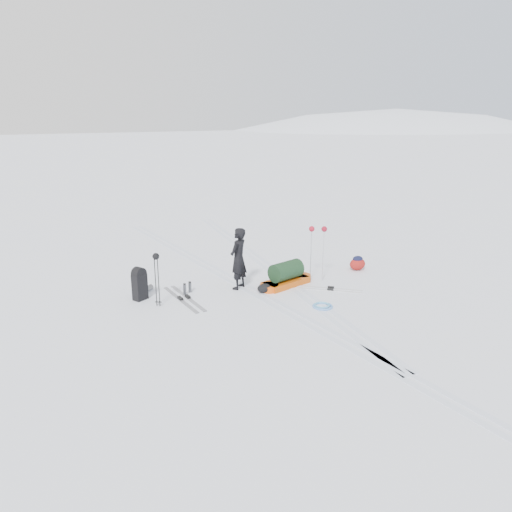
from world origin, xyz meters
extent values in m
plane|color=white|center=(0.00, 0.00, 0.00)|extent=(200.00, 200.00, 0.00)
ellipsoid|color=white|center=(90.00, 90.00, -75.00)|extent=(256.00, 192.00, 160.00)
cube|color=silver|center=(-0.12, 0.00, 0.00)|extent=(1.40, 17.97, 0.01)
cube|color=silver|center=(0.12, 0.00, 0.00)|extent=(1.40, 17.97, 0.01)
cube|color=silver|center=(1.28, 2.00, 0.00)|extent=(2.09, 13.88, 0.01)
cube|color=silver|center=(1.52, 2.00, 0.00)|extent=(2.09, 13.88, 0.01)
imported|color=black|center=(-0.22, 0.57, 0.81)|extent=(0.71, 0.65, 1.62)
cube|color=#C04E0B|center=(0.98, 0.16, 0.08)|extent=(1.43, 0.85, 0.17)
cylinder|color=#C24A0B|center=(1.58, 0.30, 0.08)|extent=(0.59, 0.59, 0.17)
cylinder|color=#EB560D|center=(0.38, 0.01, 0.08)|extent=(0.59, 0.59, 0.17)
cylinder|color=black|center=(0.98, 0.16, 0.41)|extent=(0.98, 0.69, 0.49)
cube|color=black|center=(-2.72, 0.99, 0.33)|extent=(0.40, 0.35, 0.66)
cylinder|color=black|center=(-2.72, 0.99, 0.67)|extent=(0.38, 0.34, 0.32)
cube|color=black|center=(-2.58, 1.08, 0.23)|extent=(0.14, 0.18, 0.28)
cylinder|color=slate|center=(-2.47, 1.42, 0.07)|extent=(0.48, 0.44, 0.14)
cylinder|color=black|center=(-2.49, 0.40, 0.61)|extent=(0.02, 0.02, 1.21)
cylinder|color=black|center=(-2.44, 0.34, 0.61)|extent=(0.02, 0.02, 1.21)
torus|color=black|center=(-2.49, 0.40, 0.09)|extent=(0.10, 0.10, 0.01)
torus|color=black|center=(-2.44, 0.34, 0.09)|extent=(0.10, 0.10, 0.01)
sphere|color=black|center=(-2.46, 0.37, 1.23)|extent=(0.16, 0.16, 0.16)
cylinder|color=#B2B6B9|center=(1.80, 0.21, 0.71)|extent=(0.03, 0.03, 1.43)
cylinder|color=silver|center=(2.08, 0.03, 0.71)|extent=(0.03, 0.03, 1.43)
torus|color=silver|center=(1.80, 0.21, 0.11)|extent=(0.13, 0.13, 0.01)
torus|color=silver|center=(2.08, 0.03, 0.11)|extent=(0.13, 0.13, 0.01)
sphere|color=maroon|center=(1.80, 0.21, 1.45)|extent=(0.15, 0.15, 0.15)
sphere|color=maroon|center=(2.08, 0.03, 1.45)|extent=(0.15, 0.15, 0.15)
cube|color=#9C9EA4|center=(-1.67, 0.50, 0.01)|extent=(0.19, 2.02, 0.02)
cube|color=#919399|center=(-1.87, 0.49, 0.01)|extent=(0.19, 2.02, 0.02)
cube|color=black|center=(-1.67, 0.50, 0.05)|extent=(0.09, 0.21, 0.06)
cube|color=black|center=(-1.87, 0.49, 0.05)|extent=(0.09, 0.21, 0.06)
cube|color=silver|center=(1.78, -0.75, 0.01)|extent=(1.28, 1.16, 0.01)
cube|color=silver|center=(1.89, -0.62, 0.01)|extent=(1.28, 1.16, 0.01)
cube|color=black|center=(1.78, -0.75, 0.04)|extent=(0.17, 0.16, 0.05)
cube|color=black|center=(1.89, -0.62, 0.04)|extent=(0.17, 0.16, 0.05)
torus|color=#5E99E4|center=(0.94, -1.57, 0.02)|extent=(0.56, 0.56, 0.05)
torus|color=#5BB3DD|center=(0.95, -1.53, 0.04)|extent=(0.44, 0.44, 0.04)
ellipsoid|color=maroon|center=(3.53, 0.32, 0.18)|extent=(0.50, 0.38, 0.35)
ellipsoid|color=black|center=(3.53, 0.32, 0.34)|extent=(0.32, 0.25, 0.17)
cylinder|color=#4E5055|center=(-1.65, 0.75, 0.14)|extent=(0.09, 0.09, 0.28)
cylinder|color=#505357|center=(-1.46, 0.89, 0.13)|extent=(0.09, 0.09, 0.25)
cylinder|color=black|center=(-1.65, 0.75, 0.29)|extent=(0.08, 0.08, 0.03)
cylinder|color=black|center=(-1.46, 0.89, 0.27)|extent=(0.08, 0.08, 0.03)
ellipsoid|color=black|center=(0.20, -0.04, 0.12)|extent=(0.45, 0.39, 0.23)
camera|label=1|loc=(-5.70, -10.51, 4.48)|focal=35.00mm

